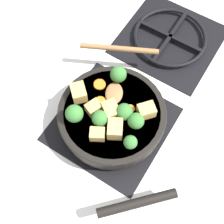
# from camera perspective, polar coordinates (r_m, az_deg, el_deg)

# --- Properties ---
(ground_plane) EXTENTS (2.40, 2.40, 0.00)m
(ground_plane) POSITION_cam_1_polar(r_m,az_deg,el_deg) (0.91, 0.00, -2.28)
(ground_plane) COLOR silver
(front_burner_grate) EXTENTS (0.31, 0.31, 0.03)m
(front_burner_grate) POSITION_cam_1_polar(r_m,az_deg,el_deg) (0.90, 0.00, -1.98)
(front_burner_grate) COLOR black
(front_burner_grate) RESTS_ON ground_plane
(rear_burner_grate) EXTENTS (0.31, 0.31, 0.03)m
(rear_burner_grate) POSITION_cam_1_polar(r_m,az_deg,el_deg) (1.08, 10.53, 13.13)
(rear_burner_grate) COLOR black
(rear_burner_grate) RESTS_ON ground_plane
(skillet_pan) EXTENTS (0.40, 0.40, 0.06)m
(skillet_pan) POSITION_cam_1_polar(r_m,az_deg,el_deg) (0.86, 0.05, -0.91)
(skillet_pan) COLOR black
(skillet_pan) RESTS_ON front_burner_grate
(wooden_spoon) EXTENTS (0.21, 0.23, 0.02)m
(wooden_spoon) POSITION_cam_1_polar(r_m,az_deg,el_deg) (0.90, 0.93, 8.18)
(wooden_spoon) COLOR olive
(wooden_spoon) RESTS_ON skillet_pan
(tofu_cube_center_large) EXTENTS (0.06, 0.06, 0.04)m
(tofu_cube_center_large) POSITION_cam_1_polar(r_m,az_deg,el_deg) (0.84, -6.10, 3.53)
(tofu_cube_center_large) COLOR tan
(tofu_cube_center_large) RESTS_ON skillet_pan
(tofu_cube_near_handle) EXTENTS (0.06, 0.06, 0.04)m
(tofu_cube_near_handle) POSITION_cam_1_polar(r_m,az_deg,el_deg) (0.79, 0.56, -3.10)
(tofu_cube_near_handle) COLOR tan
(tofu_cube_near_handle) RESTS_ON skillet_pan
(tofu_cube_east_chunk) EXTENTS (0.06, 0.06, 0.04)m
(tofu_cube_east_chunk) POSITION_cam_1_polar(r_m,az_deg,el_deg) (0.81, -0.08, 0.20)
(tofu_cube_east_chunk) COLOR tan
(tofu_cube_east_chunk) RESTS_ON skillet_pan
(tofu_cube_west_chunk) EXTENTS (0.05, 0.05, 0.03)m
(tofu_cube_west_chunk) POSITION_cam_1_polar(r_m,az_deg,el_deg) (0.79, -2.71, -4.09)
(tofu_cube_west_chunk) COLOR tan
(tofu_cube_west_chunk) RESTS_ON skillet_pan
(tofu_cube_back_piece) EXTENTS (0.04, 0.05, 0.03)m
(tofu_cube_back_piece) POSITION_cam_1_polar(r_m,az_deg,el_deg) (0.82, -3.38, 0.74)
(tofu_cube_back_piece) COLOR tan
(tofu_cube_back_piece) RESTS_ON skillet_pan
(tofu_cube_front_piece) EXTENTS (0.06, 0.06, 0.04)m
(tofu_cube_front_piece) POSITION_cam_1_polar(r_m,az_deg,el_deg) (0.82, 6.30, 0.25)
(tofu_cube_front_piece) COLOR tan
(tofu_cube_front_piece) RESTS_ON skillet_pan
(broccoli_floret_near_spoon) EXTENTS (0.04, 0.04, 0.05)m
(broccoli_floret_near_spoon) POSITION_cam_1_polar(r_m,az_deg,el_deg) (0.79, 4.29, -1.81)
(broccoli_floret_near_spoon) COLOR #709956
(broccoli_floret_near_spoon) RESTS_ON skillet_pan
(broccoli_floret_center_top) EXTENTS (0.05, 0.05, 0.05)m
(broccoli_floret_center_top) POSITION_cam_1_polar(r_m,az_deg,el_deg) (0.81, -6.90, -0.31)
(broccoli_floret_center_top) COLOR #709956
(broccoli_floret_center_top) RESTS_ON skillet_pan
(broccoli_floret_east_rim) EXTENTS (0.04, 0.04, 0.04)m
(broccoli_floret_east_rim) POSITION_cam_1_polar(r_m,az_deg,el_deg) (0.78, 3.39, -5.55)
(broccoli_floret_east_rim) COLOR #709956
(broccoli_floret_east_rim) RESTS_ON skillet_pan
(broccoli_floret_west_rim) EXTENTS (0.04, 0.04, 0.05)m
(broccoli_floret_west_rim) POSITION_cam_1_polar(r_m,az_deg,el_deg) (0.80, -2.23, -1.18)
(broccoli_floret_west_rim) COLOR #709956
(broccoli_floret_west_rim) RESTS_ON skillet_pan
(broccoli_floret_north_edge) EXTENTS (0.05, 0.05, 0.05)m
(broccoli_floret_north_edge) POSITION_cam_1_polar(r_m,az_deg,el_deg) (0.86, 1.17, 6.89)
(broccoli_floret_north_edge) COLOR #709956
(broccoli_floret_north_edge) RESTS_ON skillet_pan
(broccoli_floret_south_cluster) EXTENTS (0.05, 0.05, 0.05)m
(broccoli_floret_south_cluster) POSITION_cam_1_polar(r_m,az_deg,el_deg) (0.80, 2.25, 0.02)
(broccoli_floret_south_cluster) COLOR #709956
(broccoli_floret_south_cluster) RESTS_ON skillet_pan
(carrot_slice_orange_thin) EXTENTS (0.03, 0.03, 0.01)m
(carrot_slice_orange_thin) POSITION_cam_1_polar(r_m,az_deg,el_deg) (0.84, 3.26, 0.53)
(carrot_slice_orange_thin) COLOR orange
(carrot_slice_orange_thin) RESTS_ON skillet_pan
(carrot_slice_near_center) EXTENTS (0.03, 0.03, 0.01)m
(carrot_slice_near_center) POSITION_cam_1_polar(r_m,az_deg,el_deg) (0.85, -2.16, 1.93)
(carrot_slice_near_center) COLOR orange
(carrot_slice_near_center) RESTS_ON skillet_pan
(carrot_slice_edge_slice) EXTENTS (0.03, 0.03, 0.01)m
(carrot_slice_edge_slice) POSITION_cam_1_polar(r_m,az_deg,el_deg) (0.87, -2.27, 5.05)
(carrot_slice_edge_slice) COLOR orange
(carrot_slice_edge_slice) RESTS_ON skillet_pan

